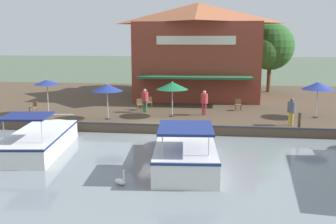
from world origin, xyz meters
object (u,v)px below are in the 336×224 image
(person_near_entrance, at_px, (292,108))
(patio_umbrella_near_quay_edge, at_px, (318,86))
(mooring_post, at_px, (300,120))
(tree_behind_restaurant, at_px, (269,48))
(patio_umbrella_far_corner, at_px, (107,88))
(cafe_chair_mid_patio, at_px, (149,102))
(tree_downstream_bank, at_px, (158,49))
(person_mid_patio, at_px, (204,100))
(motorboat_second_along, at_px, (185,147))
(cafe_chair_beside_entrance, at_px, (238,104))
(person_at_quay_edge, at_px, (145,98))
(motorboat_mid_row, at_px, (43,137))
(waterfront_restaurant, at_px, (198,49))
(swan, at_px, (120,181))
(cafe_chair_far_corner_seat, at_px, (140,104))
(cafe_chair_facing_river, at_px, (34,106))
(patio_umbrella_mid_patio_right, at_px, (172,86))
(patio_umbrella_by_entrance, at_px, (47,82))

(person_near_entrance, bearing_deg, patio_umbrella_near_quay_edge, 140.67)
(mooring_post, bearing_deg, tree_behind_restaurant, 179.05)
(patio_umbrella_far_corner, relative_size, cafe_chair_mid_patio, 2.84)
(patio_umbrella_far_corner, distance_m, tree_downstream_bank, 17.26)
(person_mid_patio, distance_m, motorboat_second_along, 8.67)
(cafe_chair_beside_entrance, xyz_separation_m, person_at_quay_edge, (1.59, -6.87, 0.61))
(motorboat_mid_row, height_order, mooring_post, motorboat_mid_row)
(tree_downstream_bank, bearing_deg, mooring_post, 31.47)
(cafe_chair_beside_entrance, relative_size, motorboat_second_along, 0.11)
(waterfront_restaurant, height_order, motorboat_mid_row, waterfront_restaurant)
(swan, distance_m, tree_behind_restaurant, 26.80)
(mooring_post, bearing_deg, cafe_chair_far_corner_seat, -114.10)
(cafe_chair_mid_patio, height_order, mooring_post, mooring_post)
(person_mid_patio, height_order, motorboat_second_along, person_mid_patio)
(cafe_chair_facing_river, bearing_deg, patio_umbrella_near_quay_edge, 91.76)
(person_near_entrance, bearing_deg, cafe_chair_mid_patio, -117.17)
(motorboat_second_along, bearing_deg, person_at_quay_edge, -158.21)
(mooring_post, bearing_deg, patio_umbrella_far_corner, -96.08)
(motorboat_second_along, bearing_deg, cafe_chair_facing_river, -124.46)
(patio_umbrella_far_corner, height_order, cafe_chair_far_corner_seat, patio_umbrella_far_corner)
(cafe_chair_facing_river, distance_m, tree_downstream_bank, 17.43)
(person_at_quay_edge, bearing_deg, waterfront_restaurant, 158.97)
(person_mid_patio, relative_size, motorboat_second_along, 0.23)
(patio_umbrella_far_corner, height_order, motorboat_second_along, patio_umbrella_far_corner)
(person_mid_patio, bearing_deg, motorboat_second_along, -4.73)
(patio_umbrella_near_quay_edge, xyz_separation_m, cafe_chair_facing_river, (0.62, -20.07, -1.72))
(cafe_chair_far_corner_seat, relative_size, swan, 1.23)
(patio_umbrella_far_corner, xyz_separation_m, cafe_chair_beside_entrance, (-4.23, 8.93, -1.65))
(cafe_chair_facing_river, height_order, person_mid_patio, person_mid_patio)
(cafe_chair_far_corner_seat, relative_size, mooring_post, 0.88)
(cafe_chair_mid_patio, bearing_deg, patio_umbrella_far_corner, -24.40)
(patio_umbrella_mid_patio_right, bearing_deg, mooring_post, 71.49)
(cafe_chair_facing_river, bearing_deg, person_near_entrance, 83.36)
(person_at_quay_edge, distance_m, mooring_post, 10.91)
(patio_umbrella_by_entrance, xyz_separation_m, motorboat_mid_row, (6.45, 2.59, -2.25))
(patio_umbrella_by_entrance, distance_m, motorboat_second_along, 13.11)
(patio_umbrella_near_quay_edge, bearing_deg, person_mid_patio, -89.57)
(cafe_chair_beside_entrance, xyz_separation_m, tree_downstream_bank, (-12.88, -7.99, 3.72))
(person_mid_patio, bearing_deg, cafe_chair_facing_river, -87.41)
(patio_umbrella_mid_patio_right, bearing_deg, patio_umbrella_far_corner, -71.88)
(person_mid_patio, xyz_separation_m, motorboat_second_along, (8.59, -0.71, -0.98))
(patio_umbrella_far_corner, bearing_deg, cafe_chair_beside_entrance, 115.34)
(cafe_chair_facing_river, bearing_deg, swan, 38.84)
(tree_behind_restaurant, bearing_deg, person_at_quay_edge, -40.80)
(swan, bearing_deg, motorboat_second_along, 146.26)
(patio_umbrella_mid_patio_right, bearing_deg, waterfront_restaurant, 172.69)
(person_at_quay_edge, relative_size, motorboat_second_along, 0.22)
(person_near_entrance, bearing_deg, cafe_chair_beside_entrance, -148.32)
(patio_umbrella_far_corner, distance_m, cafe_chair_beside_entrance, 10.02)
(cafe_chair_mid_patio, distance_m, cafe_chair_beside_entrance, 6.89)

